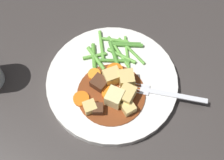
{
  "coord_description": "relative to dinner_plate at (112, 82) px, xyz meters",
  "views": [
    {
      "loc": [
        0.28,
        -0.08,
        0.57
      ],
      "look_at": [
        0.0,
        0.0,
        0.02
      ],
      "focal_mm": 49.4,
      "sensor_mm": 36.0,
      "label": 1
    }
  ],
  "objects": [
    {
      "name": "green_bean_7",
      "position": [
        -0.08,
        0.05,
        0.01
      ],
      "size": [
        0.03,
        0.07,
        0.01
      ],
      "primitive_type": "cylinder",
      "rotation": [
        0.0,
        1.57,
        1.26
      ],
      "color": "#4C8E33",
      "rests_on": "dinner_plate"
    },
    {
      "name": "meat_chunk_0",
      "position": [
        0.01,
        -0.03,
        0.02
      ],
      "size": [
        0.04,
        0.04,
        0.02
      ],
      "primitive_type": "cube",
      "rotation": [
        0.0,
        0.0,
        5.39
      ],
      "color": "#4C2B19",
      "rests_on": "dinner_plate"
    },
    {
      "name": "green_bean_5",
      "position": [
        -0.06,
        -0.02,
        0.01
      ],
      "size": [
        0.07,
        0.02,
        0.01
      ],
      "primitive_type": "cylinder",
      "rotation": [
        0.0,
        1.57,
        -0.19
      ],
      "color": "#599E38",
      "rests_on": "dinner_plate"
    },
    {
      "name": "green_bean_11",
      "position": [
        -0.06,
        -0.02,
        0.01
      ],
      "size": [
        0.06,
        0.03,
        0.01
      ],
      "primitive_type": "cylinder",
      "rotation": [
        0.0,
        1.57,
        0.3
      ],
      "color": "#66AD42",
      "rests_on": "dinner_plate"
    },
    {
      "name": "carrot_slice_0",
      "position": [
        0.03,
        -0.01,
        0.01
      ],
      "size": [
        0.03,
        0.03,
        0.01
      ],
      "primitive_type": "cylinder",
      "rotation": [
        0.0,
        0.0,
        1.7
      ],
      "color": "orange",
      "rests_on": "dinner_plate"
    },
    {
      "name": "carrot_slice_2",
      "position": [
        -0.02,
        -0.03,
        0.01
      ],
      "size": [
        0.04,
        0.04,
        0.01
      ],
      "primitive_type": "cylinder",
      "rotation": [
        0.0,
        0.0,
        3.75
      ],
      "color": "orange",
      "rests_on": "dinner_plate"
    },
    {
      "name": "fork",
      "position": [
        0.05,
        0.08,
        0.01
      ],
      "size": [
        0.09,
        0.16,
        0.0
      ],
      "color": "silver",
      "rests_on": "dinner_plate"
    },
    {
      "name": "ground_plane",
      "position": [
        0.0,
        0.0,
        -0.01
      ],
      "size": [
        3.0,
        3.0,
        0.0
      ],
      "primitive_type": "plane",
      "color": "#383330"
    },
    {
      "name": "potato_chunk_5",
      "position": [
        0.01,
        0.03,
        0.02
      ],
      "size": [
        0.03,
        0.03,
        0.03
      ],
      "primitive_type": "cube",
      "rotation": [
        0.0,
        0.0,
        1.44
      ],
      "color": "#DBBC6B",
      "rests_on": "dinner_plate"
    },
    {
      "name": "green_bean_2",
      "position": [
        -0.06,
        0.02,
        0.01
      ],
      "size": [
        0.06,
        0.01,
        0.01
      ],
      "primitive_type": "cylinder",
      "rotation": [
        0.0,
        1.57,
        0.0
      ],
      "color": "#4C8E33",
      "rests_on": "dinner_plate"
    },
    {
      "name": "green_bean_8",
      "position": [
        -0.05,
        0.05,
        0.01
      ],
      "size": [
        0.08,
        0.02,
        0.01
      ],
      "primitive_type": "cylinder",
      "rotation": [
        0.0,
        1.57,
        -0.2
      ],
      "color": "#66AD42",
      "rests_on": "dinner_plate"
    },
    {
      "name": "green_bean_0",
      "position": [
        -0.09,
        0.03,
        0.01
      ],
      "size": [
        0.03,
        0.06,
        0.01
      ],
      "primitive_type": "cylinder",
      "rotation": [
        0.0,
        1.57,
        1.15
      ],
      "color": "#66AD42",
      "rests_on": "dinner_plate"
    },
    {
      "name": "green_bean_10",
      "position": [
        -0.05,
        0.06,
        0.01
      ],
      "size": [
        0.08,
        0.04,
        0.01
      ],
      "primitive_type": "cylinder",
      "rotation": [
        0.0,
        1.57,
        0.42
      ],
      "color": "#599E38",
      "rests_on": "dinner_plate"
    },
    {
      "name": "green_bean_6",
      "position": [
        -0.05,
        0.03,
        0.01
      ],
      "size": [
        0.05,
        0.05,
        0.01
      ],
      "primitive_type": "cylinder",
      "rotation": [
        0.0,
        1.57,
        0.78
      ],
      "color": "#66AD42",
      "rests_on": "dinner_plate"
    },
    {
      "name": "green_bean_4",
      "position": [
        -0.07,
        0.05,
        0.01
      ],
      "size": [
        0.03,
        0.07,
        0.01
      ],
      "primitive_type": "cylinder",
      "rotation": [
        0.0,
        1.57,
        1.26
      ],
      "color": "#4C8E33",
      "rests_on": "dinner_plate"
    },
    {
      "name": "green_bean_3",
      "position": [
        -0.08,
        -0.0,
        0.01
      ],
      "size": [
        0.08,
        0.02,
        0.01
      ],
      "primitive_type": "cylinder",
      "rotation": [
        0.0,
        1.57,
        -0.15
      ],
      "color": "#66AD42",
      "rests_on": "dinner_plate"
    },
    {
      "name": "meat_chunk_1",
      "position": [
        0.06,
        -0.04,
        0.02
      ],
      "size": [
        0.02,
        0.02,
        0.02
      ],
      "primitive_type": "cube",
      "rotation": [
        0.0,
        0.0,
        6.01
      ],
      "color": "#4C2B19",
      "rests_on": "dinner_plate"
    },
    {
      "name": "green_bean_9",
      "position": [
        -0.04,
        0.01,
        0.01
      ],
      "size": [
        0.03,
        0.08,
        0.01
      ],
      "primitive_type": "cylinder",
      "rotation": [
        0.0,
        1.57,
        1.27
      ],
      "color": "#4C8E33",
      "rests_on": "dinner_plate"
    },
    {
      "name": "potato_chunk_4",
      "position": [
        0.05,
        0.02,
        0.02
      ],
      "size": [
        0.04,
        0.04,
        0.03
      ],
      "primitive_type": "cube",
      "rotation": [
        0.0,
        0.0,
        5.54
      ],
      "color": "#DBBC6B",
      "rests_on": "dinner_plate"
    },
    {
      "name": "stew_sauce",
      "position": [
        0.03,
        -0.01,
        0.01
      ],
      "size": [
        0.13,
        0.13,
        0.0
      ],
      "primitive_type": "cylinder",
      "color": "brown",
      "rests_on": "dinner_plate"
    },
    {
      "name": "potato_chunk_0",
      "position": [
        0.07,
        0.01,
        0.02
      ],
      "size": [
        0.03,
        0.03,
        0.02
      ],
      "primitive_type": "cube",
      "rotation": [
        0.0,
        0.0,
        4.99
      ],
      "color": "#DBBC6B",
      "rests_on": "dinner_plate"
    },
    {
      "name": "green_bean_12",
      "position": [
        -0.06,
        -0.02,
        0.01
      ],
      "size": [
        0.01,
        0.05,
        0.01
      ],
      "primitive_type": "cylinder",
      "rotation": [
        0.0,
        1.57,
        1.54
      ],
      "color": "#66AD42",
      "rests_on": "dinner_plate"
    },
    {
      "name": "green_bean_1",
      "position": [
        -0.06,
        0.03,
        0.01
      ],
      "size": [
        0.08,
        0.03,
        0.01
      ],
      "primitive_type": "cylinder",
      "rotation": [
        0.0,
        1.57,
        0.24
      ],
      "color": "#66AD42",
      "rests_on": "dinner_plate"
    },
    {
      "name": "potato_chunk_1",
      "position": [
        -0.0,
        -0.0,
        0.02
      ],
      "size": [
        0.03,
        0.03,
        0.03
      ],
      "primitive_type": "cube",
      "rotation": [
        0.0,
        0.0,
        1.69
      ],
      "color": "#DBBC6B",
      "rests_on": "dinner_plate"
    },
    {
      "name": "carrot_slice_3",
      "position": [
        0.03,
        -0.07,
        0.01
      ],
      "size": [
        0.04,
        0.04,
        0.01
      ],
      "primitive_type": "cylinder",
      "rotation": [
        0.0,
        0.0,
        5.0
      ],
      "color": "orange",
      "rests_on": "dinner_plate"
    },
    {
      "name": "carrot_slice_1",
      "position": [
        -0.01,
        0.01,
        0.02
      ],
      "size": [
        0.04,
        0.04,
        0.01
      ],
      "primitive_type": "cylinder",
      "rotation": [
        0.0,
        0.0,
        3.46
      ],
      "color": "orange",
      "rests_on": "dinner_plate"
    },
    {
      "name": "potato_chunk_3",
      "position": [
        0.05,
        -0.06,
        0.02
      ],
      "size": [
        0.03,
        0.03,
        0.02
      ],
      "primitive_type": "cube",
      "rotation": [
        0.0,
        0.0,
        0.11
      ],
      "color": "#DBBC6B",
      "rests_on": "dinner_plate"
    },
    {
      "name": "potato_chunk_2",
      "position": [
        0.05,
        -0.01,
        0.03
      ],
      "size": [
        0.04,
        0.04,
        0.03
      ],
      "primitive_type": "cube",
      "rotation": [
        0.0,
        0.0,
        0.88
      ],
      "color": "#EAD68C",
      "rests_on": "dinner_plate"
    },
    {
      "name": "dinner_plate",
      "position": [
        0.0,
        0.0,
        0.0
      ],
      "size": [
        0.27,
        0.27,
        0.02
      ],
      "primitive_type": "cylinder",
      "color": "white",
      "rests_on": "ground_plane"
    }
  ]
}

